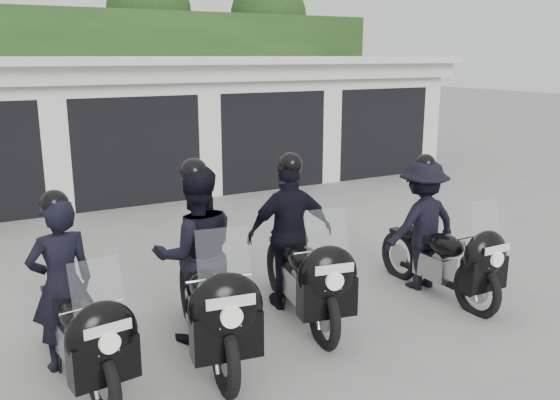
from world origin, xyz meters
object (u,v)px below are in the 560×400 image
police_bike_b (201,269)px  police_bike_d (430,233)px  police_bike_a (72,307)px  police_bike_c (295,245)px

police_bike_b → police_bike_d: 3.13m
police_bike_a → police_bike_b: police_bike_b is taller
police_bike_b → police_bike_c: bearing=21.4°
police_bike_a → police_bike_c: (2.57, 0.30, 0.10)m
police_bike_a → police_bike_d: bearing=-6.8°
police_bike_b → police_bike_a: bearing=-169.9°
police_bike_a → police_bike_c: bearing=-0.5°
police_bike_b → police_bike_d: bearing=9.3°
police_bike_a → police_bike_d: 4.41m
police_bike_c → police_bike_d: (1.84, -0.27, -0.05)m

